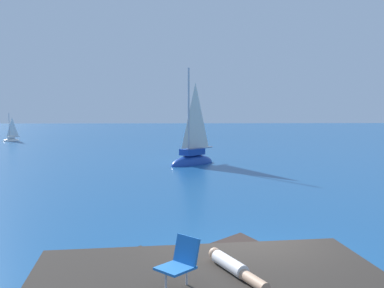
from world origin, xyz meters
name	(u,v)px	position (x,y,z in m)	size (l,w,h in m)	color
ground_plane	(246,268)	(0.00, 0.00, 0.00)	(160.00, 160.00, 0.00)	navy
boulder_seaward	(131,278)	(-2.51, -0.51, 0.00)	(1.23, 0.98, 0.67)	#272926
boulder_inland	(237,268)	(-0.19, 0.03, 0.00)	(1.54, 1.23, 0.84)	#312722
sailboat_near	(192,159)	(-0.60, 17.56, 0.35)	(3.26, 3.17, 6.45)	#193D99
sailboat_far	(11,140)	(-18.27, 35.56, 0.17)	(1.73, 0.99, 3.12)	white
person_sunbather	(233,267)	(-0.55, -2.13, 0.84)	(0.86, 1.66, 0.25)	white
beach_chair	(180,261)	(-1.47, -2.71, 1.16)	(0.76, 0.76, 0.80)	blue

